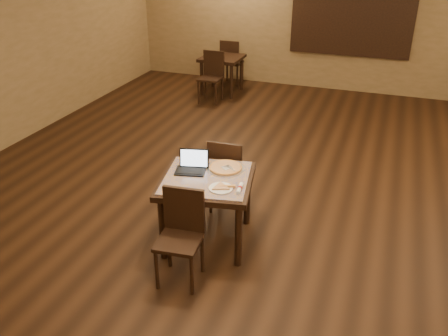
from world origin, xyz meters
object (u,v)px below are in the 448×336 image
at_px(other_table_b, 222,63).
at_px(other_table_b_chair_near, 212,74).
at_px(tiled_table, 207,186).
at_px(chair_main_near, 181,230).
at_px(other_table_b_chair_far, 231,60).
at_px(pizza_pan, 226,168).
at_px(laptop, 192,165).
at_px(chair_main_far, 227,172).

xyz_separation_m(other_table_b, other_table_b_chair_near, (0.00, -0.55, -0.07)).
relative_size(tiled_table, chair_main_near, 1.18).
xyz_separation_m(tiled_table, other_table_b_chair_near, (-1.62, 4.34, -0.12)).
bearing_deg(other_table_b_chair_far, pizza_pan, 108.77).
bearing_deg(tiled_table, other_table_b_chair_far, 95.73).
bearing_deg(laptop, other_table_b, 93.14).
xyz_separation_m(tiled_table, pizza_pan, (0.12, 0.24, 0.11)).
bearing_deg(other_table_b, tiled_table, -71.40).
bearing_deg(chair_main_far, pizza_pan, 105.52).
relative_size(tiled_table, laptop, 3.08).
relative_size(tiled_table, other_table_b, 1.37).
distance_m(tiled_table, other_table_b_chair_near, 4.64).
xyz_separation_m(tiled_table, other_table_b_chair_far, (-1.62, 5.45, -0.12)).
distance_m(laptop, pizza_pan, 0.35).
distance_m(chair_main_near, other_table_b, 5.75).
relative_size(laptop, other_table_b, 0.44).
height_order(chair_main_near, chair_main_far, chair_main_far).
height_order(tiled_table, other_table_b, tiled_table).
bearing_deg(tiled_table, pizza_pan, 52.57).
relative_size(chair_main_far, other_table_b, 1.17).
relative_size(tiled_table, pizza_pan, 2.73).
bearing_deg(tiled_table, chair_main_far, 78.91).
height_order(tiled_table, other_table_b_chair_far, other_table_b_chair_far).
relative_size(pizza_pan, other_table_b, 0.50).
xyz_separation_m(tiled_table, laptop, (-0.20, 0.10, 0.16)).
bearing_deg(tiled_table, other_table_b, 97.48).
bearing_deg(pizza_pan, chair_main_far, 107.23).
xyz_separation_m(tiled_table, chair_main_far, (0.00, 0.62, -0.14)).
height_order(chair_main_far, other_table_b, chair_main_far).
distance_m(chair_main_near, chair_main_far, 1.24).
height_order(laptop, other_table_b_chair_far, laptop).
distance_m(other_table_b, other_table_b_chair_far, 0.56).
bearing_deg(other_table_b_chair_far, tiled_table, 106.85).
height_order(chair_main_near, pizza_pan, chair_main_near).
bearing_deg(other_table_b, pizza_pan, -69.21).
height_order(chair_main_far, pizza_pan, chair_main_far).
bearing_deg(other_table_b_chair_near, other_table_b, 90.29).
distance_m(tiled_table, chair_main_far, 0.63).
height_order(other_table_b_chair_near, other_table_b_chair_far, same).
xyz_separation_m(other_table_b, other_table_b_chair_far, (-0.00, 0.55, -0.07)).
distance_m(chair_main_near, laptop, 0.80).
relative_size(other_table_b, other_table_b_chair_near, 0.83).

